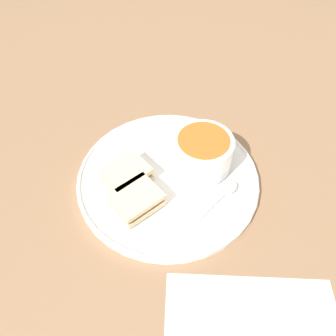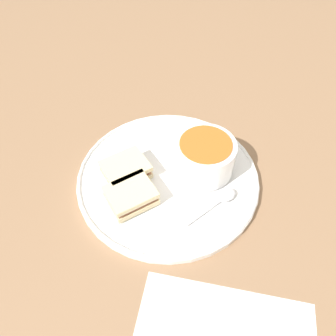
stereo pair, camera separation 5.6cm
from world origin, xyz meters
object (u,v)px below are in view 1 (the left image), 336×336
Objects in this scene: soup_bowl at (201,151)px; sandwich_half_far at (136,200)px; sandwich_half_near at (126,174)px; spoon at (226,190)px.

soup_bowl is 1.17× the size of sandwich_half_far.
sandwich_half_near is at bearing 90.77° from sandwich_half_far.
soup_bowl is 0.14m from sandwich_half_near.
sandwich_half_far is at bearing -161.98° from soup_bowl.
sandwich_half_far reaches higher than spoon.
spoon is at bearing -29.83° from sandwich_half_near.
spoon is 1.14× the size of sandwich_half_far.
soup_bowl is 0.14m from sandwich_half_far.
soup_bowl is at bearing -5.18° from sandwich_half_near.
spoon is 1.13× the size of sandwich_half_near.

